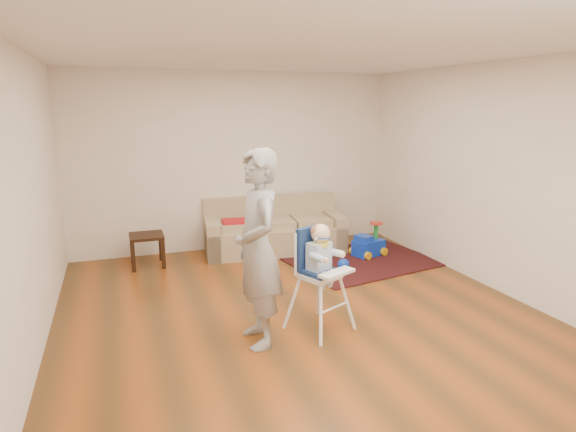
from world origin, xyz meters
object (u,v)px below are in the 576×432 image
object	(u,v)px
ride_on_toy	(369,239)
adult	(258,249)
toy_ball	(343,265)
sofa	(274,226)
side_table	(147,250)
high_chair	(320,279)

from	to	relation	value
ride_on_toy	adult	world-z (taller)	adult
toy_ball	sofa	bearing A→B (deg)	115.68
side_table	high_chair	xyz separation A→B (m)	(1.48, -2.61, 0.30)
high_chair	adult	distance (m)	0.75
toy_ball	ride_on_toy	bearing A→B (deg)	37.01
ride_on_toy	toy_ball	bearing A→B (deg)	-160.13
side_table	adult	size ratio (longest dim) A/B	0.25
side_table	ride_on_toy	distance (m)	3.19
high_chair	adult	xyz separation A→B (m)	(-0.64, -0.05, 0.39)
sofa	ride_on_toy	bearing A→B (deg)	-23.54
high_chair	toy_ball	bearing A→B (deg)	32.26
side_table	adult	distance (m)	2.87
sofa	high_chair	xyz separation A→B (m)	(-0.41, -2.68, 0.12)
ride_on_toy	high_chair	world-z (taller)	high_chair
sofa	ride_on_toy	distance (m)	1.44
ride_on_toy	adult	distance (m)	3.12
side_table	toy_ball	xyz separation A→B (m)	(2.47, -1.14, -0.13)
sofa	side_table	distance (m)	1.90
side_table	ride_on_toy	size ratio (longest dim) A/B	0.93
side_table	toy_ball	size ratio (longest dim) A/B	2.77
ride_on_toy	toy_ball	distance (m)	0.84
ride_on_toy	adult	bearing A→B (deg)	-155.81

